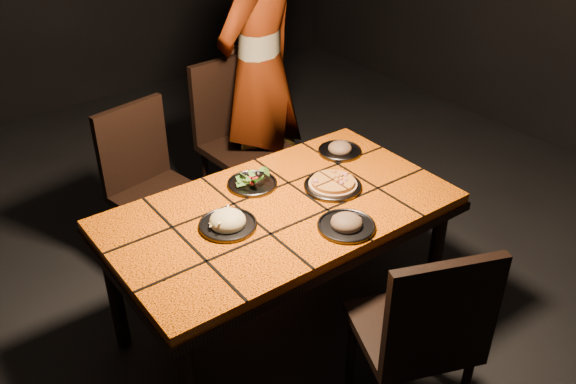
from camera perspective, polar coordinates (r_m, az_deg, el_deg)
room_shell at (r=2.50m, az=-0.86°, el=13.13°), size 6.04×7.04×3.08m
dining_table at (r=2.87m, az=-0.73°, el=-2.72°), size 1.62×0.92×0.75m
chair_near at (r=2.52m, az=12.52°, el=-12.58°), size 0.58×0.58×0.99m
chair_far_left at (r=3.52m, az=-12.96°, el=1.23°), size 0.52×0.52×0.97m
chair_far_right at (r=3.90m, az=-4.93°, el=5.74°), size 0.49×0.49×1.03m
diner at (r=3.81m, az=-2.66°, el=11.19°), size 0.82×0.68×1.92m
plate_pizza at (r=2.97m, az=4.21°, el=0.69°), size 0.28×0.28×0.04m
plate_pasta at (r=2.70m, az=-5.66°, el=-2.84°), size 0.26×0.26×0.09m
plate_salad at (r=2.99m, az=-3.38°, el=1.04°), size 0.25×0.25×0.07m
plate_mushroom_a at (r=2.69m, az=5.49°, el=-2.95°), size 0.26×0.26×0.08m
plate_mushroom_b at (r=3.29m, az=4.88°, el=4.03°), size 0.23×0.23×0.08m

